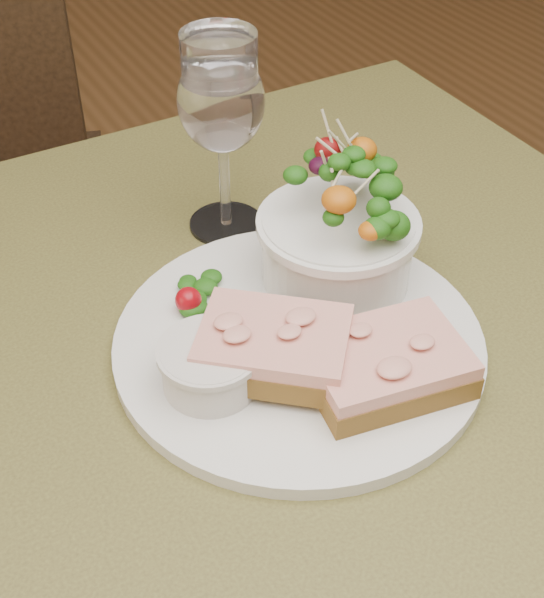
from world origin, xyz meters
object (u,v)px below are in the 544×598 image
ramekin (210,365)px  wine_glass (221,107)px  sandwich_front (386,364)px  sandwich_back (274,346)px  dinner_plate (299,343)px  salad_bowl (339,221)px  cafe_table (278,442)px

ramekin → wine_glass: wine_glass is taller
sandwich_front → ramekin: size_ratio=1.78×
sandwich_back → ramekin: bearing=-150.5°
dinner_plate → wine_glass: 0.21m
ramekin → salad_bowl: size_ratio=0.56×
cafe_table → wine_glass: size_ratio=4.57×
wine_glass → sandwich_front: bearing=-88.5°
ramekin → salad_bowl: bearing=22.3°
cafe_table → sandwich_back: size_ratio=5.83×
sandwich_back → ramekin: (-0.05, 0.01, -0.00)m
ramekin → sandwich_front: bearing=-27.2°
sandwich_back → salad_bowl: bearing=75.1°
salad_bowl → wine_glass: (-0.04, 0.13, 0.05)m
ramekin → dinner_plate: bearing=8.0°
cafe_table → ramekin: size_ratio=11.25×
sandwich_front → wine_glass: wine_glass is taller
salad_bowl → dinner_plate: bearing=-143.1°
sandwich_front → wine_glass: 0.27m
ramekin → salad_bowl: 0.16m
cafe_table → ramekin: 0.15m
sandwich_front → sandwich_back: sandwich_back is taller
sandwich_front → cafe_table: bearing=136.8°
dinner_plate → ramekin: bearing=-172.0°
cafe_table → sandwich_front: size_ratio=6.33×
dinner_plate → wine_glass: size_ratio=1.67×
sandwich_front → wine_glass: (-0.01, 0.25, 0.10)m
salad_bowl → wine_glass: size_ratio=0.73×
cafe_table → sandwich_back: sandwich_back is taller
salad_bowl → wine_glass: bearing=107.0°
cafe_table → sandwich_back: (-0.01, -0.02, 0.14)m
wine_glass → cafe_table: bearing=-104.2°
sandwich_front → dinner_plate: bearing=123.6°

